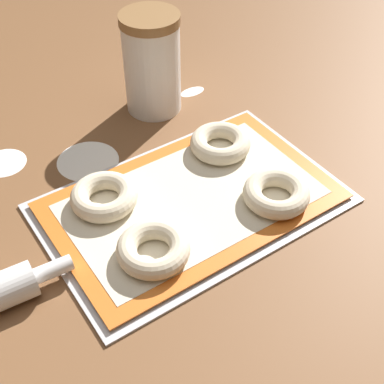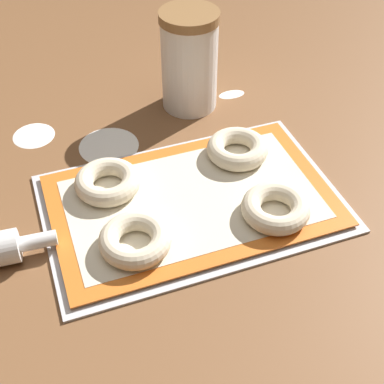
{
  "view_description": "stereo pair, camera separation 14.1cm",
  "coord_description": "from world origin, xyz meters",
  "px_view_note": "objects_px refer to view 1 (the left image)",
  "views": [
    {
      "loc": [
        -0.34,
        -0.48,
        0.57
      ],
      "look_at": [
        -0.02,
        -0.01,
        0.03
      ],
      "focal_mm": 50.0,
      "sensor_mm": 36.0,
      "label": 1
    },
    {
      "loc": [
        -0.21,
        -0.55,
        0.57
      ],
      "look_at": [
        -0.02,
        -0.01,
        0.03
      ],
      "focal_mm": 50.0,
      "sensor_mm": 36.0,
      "label": 2
    }
  ],
  "objects_px": {
    "bagel_back_left": "(104,197)",
    "flour_canister": "(152,63)",
    "bagel_back_right": "(220,143)",
    "bagel_front_right": "(276,193)",
    "baking_tray": "(192,202)",
    "bagel_front_left": "(153,249)"
  },
  "relations": [
    {
      "from": "bagel_back_left",
      "to": "flour_canister",
      "type": "distance_m",
      "value": 0.28
    },
    {
      "from": "bagel_back_right",
      "to": "flour_canister",
      "type": "distance_m",
      "value": 0.19
    },
    {
      "from": "bagel_front_right",
      "to": "bagel_back_left",
      "type": "distance_m",
      "value": 0.25
    },
    {
      "from": "baking_tray",
      "to": "flour_canister",
      "type": "bearing_deg",
      "value": 71.01
    },
    {
      "from": "bagel_front_left",
      "to": "bagel_back_left",
      "type": "xyz_separation_m",
      "value": [
        -0.01,
        0.13,
        0.0
      ]
    },
    {
      "from": "bagel_front_left",
      "to": "bagel_back_right",
      "type": "height_order",
      "value": "same"
    },
    {
      "from": "bagel_front_right",
      "to": "bagel_back_left",
      "type": "height_order",
      "value": "same"
    },
    {
      "from": "bagel_front_right",
      "to": "bagel_back_right",
      "type": "relative_size",
      "value": 1.0
    },
    {
      "from": "bagel_back_left",
      "to": "flour_canister",
      "type": "height_order",
      "value": "flour_canister"
    },
    {
      "from": "bagel_back_right",
      "to": "flour_canister",
      "type": "relative_size",
      "value": 0.55
    },
    {
      "from": "bagel_front_left",
      "to": "bagel_back_left",
      "type": "height_order",
      "value": "same"
    },
    {
      "from": "bagel_front_left",
      "to": "bagel_back_right",
      "type": "xyz_separation_m",
      "value": [
        0.21,
        0.13,
        0.0
      ]
    },
    {
      "from": "baking_tray",
      "to": "flour_canister",
      "type": "distance_m",
      "value": 0.28
    },
    {
      "from": "baking_tray",
      "to": "bagel_front_right",
      "type": "distance_m",
      "value": 0.13
    },
    {
      "from": "baking_tray",
      "to": "bagel_front_left",
      "type": "distance_m",
      "value": 0.12
    },
    {
      "from": "baking_tray",
      "to": "bagel_front_left",
      "type": "relative_size",
      "value": 4.42
    },
    {
      "from": "baking_tray",
      "to": "bagel_back_left",
      "type": "distance_m",
      "value": 0.13
    },
    {
      "from": "baking_tray",
      "to": "bagel_front_right",
      "type": "relative_size",
      "value": 4.42
    },
    {
      "from": "bagel_front_left",
      "to": "bagel_front_right",
      "type": "relative_size",
      "value": 1.0
    },
    {
      "from": "bagel_front_right",
      "to": "bagel_back_left",
      "type": "bearing_deg",
      "value": 147.3
    },
    {
      "from": "bagel_front_right",
      "to": "bagel_back_right",
      "type": "xyz_separation_m",
      "value": [
        0.0,
        0.14,
        0.0
      ]
    },
    {
      "from": "bagel_back_left",
      "to": "bagel_front_right",
      "type": "bearing_deg",
      "value": -32.7
    }
  ]
}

